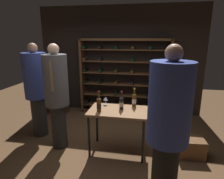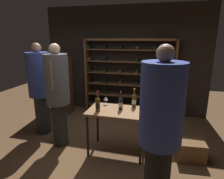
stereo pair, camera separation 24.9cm
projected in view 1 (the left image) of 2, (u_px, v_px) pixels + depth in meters
name	position (u px, v px, depth m)	size (l,w,h in m)	color
ground_plane	(103.00, 148.00, 3.80)	(10.29, 10.29, 0.00)	brown
back_wall	(119.00, 61.00, 5.46)	(4.55, 0.10, 2.95)	black
wine_rack	(124.00, 77.00, 5.34)	(2.46, 0.32, 2.08)	brown
tasting_table	(118.00, 115.00, 3.53)	(1.05, 0.66, 0.83)	brown
person_guest_khaki	(168.00, 123.00, 2.28)	(0.50, 0.50, 2.04)	black
person_bystander_dark_jacket	(36.00, 86.00, 4.08)	(0.48, 0.48, 2.00)	#292929
person_host_in_suit	(57.00, 92.00, 3.60)	(0.44, 0.45, 2.00)	#252525
wine_crate	(190.00, 147.00, 3.52)	(0.48, 0.34, 0.34)	brown
display_cabinet	(58.00, 86.00, 5.39)	(0.44, 0.36, 1.60)	#4C2D1E
wine_bottle_green_slim	(99.00, 104.00, 3.39)	(0.08, 0.08, 0.37)	#4C3314
wine_bottle_amber_reserve	(121.00, 103.00, 3.51)	(0.08, 0.08, 0.34)	black
wine_bottle_red_label	(134.00, 100.00, 3.66)	(0.08, 0.08, 0.36)	#4C3314
wine_glass_stemmed_center	(106.00, 99.00, 3.76)	(0.08, 0.08, 0.16)	silver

